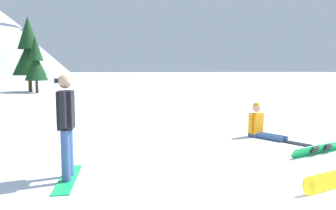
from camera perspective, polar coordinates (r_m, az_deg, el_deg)
The scene contains 6 objects.
ground_plane at distance 6.32m, azimuth 11.02°, elevation -11.20°, with size 800.00×800.00×0.00m, color white.
snowboarder_foreground at distance 5.74m, azimuth -17.46°, elevation -3.26°, with size 0.66×1.55×1.81m.
snowboarder_midground at distance 9.43m, azimuth 16.12°, elevation -3.50°, with size 0.94×1.84×0.98m.
loose_snowboard_near_left at distance 8.07m, azimuth 25.11°, elevation -6.98°, with size 1.82×0.39×0.24m.
pine_tree_short at distance 31.64m, azimuth -23.30°, elevation 8.74°, with size 2.86×2.86×6.65m.
pine_tree_slender at distance 29.60m, azimuth -22.24°, elevation 7.01°, with size 1.90×1.90×4.77m.
Camera 1 is at (-3.39, -5.00, 1.86)m, focal length 34.62 mm.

